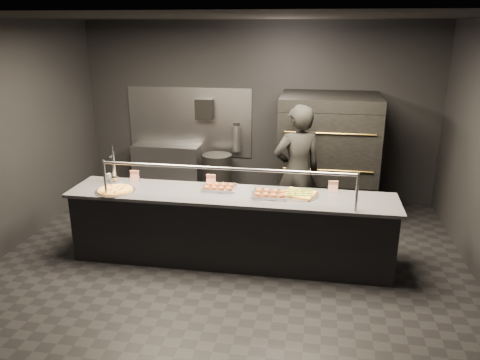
{
  "coord_description": "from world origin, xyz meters",
  "views": [
    {
      "loc": [
        1.04,
        -5.36,
        2.91
      ],
      "look_at": [
        0.09,
        0.2,
        1.04
      ],
      "focal_mm": 35.0,
      "sensor_mm": 36.0,
      "label": 1
    }
  ],
  "objects_px": {
    "trash_bin": "(217,178)",
    "square_pizza": "(299,194)",
    "worker": "(297,172)",
    "towel_dispenser": "(205,109)",
    "service_counter": "(231,227)",
    "prep_shelf": "(167,170)",
    "pizza_oven": "(327,155)",
    "slider_tray_b": "(270,194)",
    "fire_extinguisher": "(236,138)",
    "beer_tap": "(114,172)",
    "round_pizza": "(115,190)",
    "slider_tray_a": "(219,187)"
  },
  "relations": [
    {
      "from": "trash_bin",
      "to": "square_pizza",
      "type": "bearing_deg",
      "value": -53.56
    },
    {
      "from": "worker",
      "to": "towel_dispenser",
      "type": "bearing_deg",
      "value": -65.83
    },
    {
      "from": "service_counter",
      "to": "prep_shelf",
      "type": "height_order",
      "value": "service_counter"
    },
    {
      "from": "pizza_oven",
      "to": "slider_tray_b",
      "type": "distance_m",
      "value": 2.02
    },
    {
      "from": "fire_extinguisher",
      "to": "square_pizza",
      "type": "height_order",
      "value": "fire_extinguisher"
    },
    {
      "from": "service_counter",
      "to": "beer_tap",
      "type": "xyz_separation_m",
      "value": [
        -1.6,
        0.18,
        0.61
      ]
    },
    {
      "from": "service_counter",
      "to": "trash_bin",
      "type": "relative_size",
      "value": 4.92
    },
    {
      "from": "pizza_oven",
      "to": "beer_tap",
      "type": "bearing_deg",
      "value": -148.43
    },
    {
      "from": "service_counter",
      "to": "slider_tray_b",
      "type": "relative_size",
      "value": 8.17
    },
    {
      "from": "towel_dispenser",
      "to": "round_pizza",
      "type": "relative_size",
      "value": 0.7
    },
    {
      "from": "beer_tap",
      "to": "square_pizza",
      "type": "distance_m",
      "value": 2.46
    },
    {
      "from": "fire_extinguisher",
      "to": "round_pizza",
      "type": "distance_m",
      "value": 2.78
    },
    {
      "from": "square_pizza",
      "to": "slider_tray_a",
      "type": "bearing_deg",
      "value": 176.53
    },
    {
      "from": "prep_shelf",
      "to": "worker",
      "type": "xyz_separation_m",
      "value": [
        2.37,
        -1.36,
        0.5
      ]
    },
    {
      "from": "pizza_oven",
      "to": "slider_tray_a",
      "type": "height_order",
      "value": "pizza_oven"
    },
    {
      "from": "round_pizza",
      "to": "trash_bin",
      "type": "height_order",
      "value": "round_pizza"
    },
    {
      "from": "square_pizza",
      "to": "trash_bin",
      "type": "bearing_deg",
      "value": 126.44
    },
    {
      "from": "prep_shelf",
      "to": "square_pizza",
      "type": "xyz_separation_m",
      "value": [
        2.45,
        -2.23,
        0.49
      ]
    },
    {
      "from": "prep_shelf",
      "to": "square_pizza",
      "type": "height_order",
      "value": "square_pizza"
    },
    {
      "from": "towel_dispenser",
      "to": "round_pizza",
      "type": "height_order",
      "value": "towel_dispenser"
    },
    {
      "from": "pizza_oven",
      "to": "fire_extinguisher",
      "type": "relative_size",
      "value": 3.78
    },
    {
      "from": "slider_tray_a",
      "to": "trash_bin",
      "type": "height_order",
      "value": "slider_tray_a"
    },
    {
      "from": "towel_dispenser",
      "to": "round_pizza",
      "type": "distance_m",
      "value": 2.67
    },
    {
      "from": "slider_tray_a",
      "to": "trash_bin",
      "type": "distance_m",
      "value": 2.07
    },
    {
      "from": "towel_dispenser",
      "to": "round_pizza",
      "type": "bearing_deg",
      "value": -102.22
    },
    {
      "from": "towel_dispenser",
      "to": "worker",
      "type": "height_order",
      "value": "worker"
    },
    {
      "from": "service_counter",
      "to": "pizza_oven",
      "type": "bearing_deg",
      "value": 57.73
    },
    {
      "from": "worker",
      "to": "square_pizza",
      "type": "bearing_deg",
      "value": 69.74
    },
    {
      "from": "pizza_oven",
      "to": "beer_tap",
      "type": "relative_size",
      "value": 3.59
    },
    {
      "from": "service_counter",
      "to": "square_pizza",
      "type": "relative_size",
      "value": 8.69
    },
    {
      "from": "prep_shelf",
      "to": "beer_tap",
      "type": "xyz_separation_m",
      "value": [
        0.0,
        -2.14,
        0.62
      ]
    },
    {
      "from": "prep_shelf",
      "to": "slider_tray_a",
      "type": "distance_m",
      "value": 2.64
    },
    {
      "from": "service_counter",
      "to": "slider_tray_b",
      "type": "height_order",
      "value": "service_counter"
    },
    {
      "from": "fire_extinguisher",
      "to": "pizza_oven",
      "type": "bearing_deg",
      "value": -17.89
    },
    {
      "from": "service_counter",
      "to": "towel_dispenser",
      "type": "xyz_separation_m",
      "value": [
        -0.9,
        2.39,
        1.09
      ]
    },
    {
      "from": "pizza_oven",
      "to": "towel_dispenser",
      "type": "height_order",
      "value": "pizza_oven"
    },
    {
      "from": "pizza_oven",
      "to": "fire_extinguisher",
      "type": "distance_m",
      "value": 1.63
    },
    {
      "from": "worker",
      "to": "pizza_oven",
      "type": "bearing_deg",
      "value": -139.77
    },
    {
      "from": "prep_shelf",
      "to": "round_pizza",
      "type": "xyz_separation_m",
      "value": [
        0.15,
        -2.47,
        0.49
      ]
    },
    {
      "from": "square_pizza",
      "to": "worker",
      "type": "xyz_separation_m",
      "value": [
        -0.08,
        0.87,
        0.01
      ]
    },
    {
      "from": "round_pizza",
      "to": "towel_dispenser",
      "type": "bearing_deg",
      "value": 77.78
    },
    {
      "from": "towel_dispenser",
      "to": "trash_bin",
      "type": "xyz_separation_m",
      "value": [
        0.27,
        -0.29,
        -1.13
      ]
    },
    {
      "from": "prep_shelf",
      "to": "pizza_oven",
      "type": "bearing_deg",
      "value": -8.54
    },
    {
      "from": "round_pizza",
      "to": "slider_tray_a",
      "type": "distance_m",
      "value": 1.31
    },
    {
      "from": "slider_tray_a",
      "to": "trash_bin",
      "type": "xyz_separation_m",
      "value": [
        -0.46,
        1.95,
        -0.53
      ]
    },
    {
      "from": "beer_tap",
      "to": "slider_tray_b",
      "type": "bearing_deg",
      "value": -4.8
    },
    {
      "from": "pizza_oven",
      "to": "trash_bin",
      "type": "xyz_separation_m",
      "value": [
        -1.83,
        0.2,
        -0.55
      ]
    },
    {
      "from": "slider_tray_a",
      "to": "worker",
      "type": "bearing_deg",
      "value": 40.48
    },
    {
      "from": "slider_tray_a",
      "to": "square_pizza",
      "type": "xyz_separation_m",
      "value": [
        1.03,
        -0.06,
        -0.01
      ]
    },
    {
      "from": "beer_tap",
      "to": "worker",
      "type": "relative_size",
      "value": 0.28
    }
  ]
}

